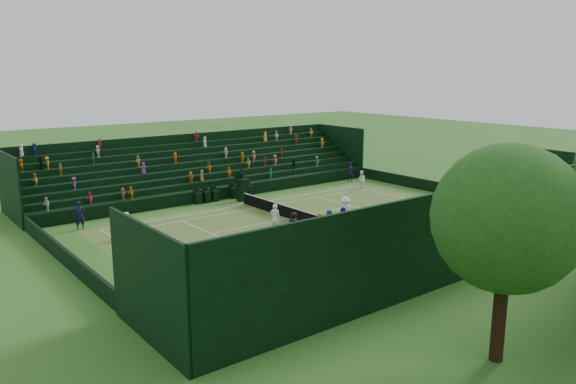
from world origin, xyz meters
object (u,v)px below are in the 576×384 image
Objects in this scene: player_near_west at (126,225)px; player_near_east at (275,218)px; umpire_chair at (242,187)px; tennis_net at (288,212)px; player_far_west at (361,180)px; player_far_east at (345,211)px.

player_near_west is 0.88× the size of player_near_east.
umpire_chair reaches higher than player_near_west.
umpire_chair reaches higher than tennis_net.
player_near_east is 16.12m from player_far_west.
player_far_west reaches higher than tennis_net.
tennis_net is at bearing -98.43° from player_near_west.
player_far_west is (-4.41, 11.90, 0.31)m from tennis_net.
player_near_east is at bearing -19.90° from umpire_chair.
player_near_west is 0.85× the size of player_far_east.
player_far_west is (2.52, 11.38, -0.35)m from umpire_chair.
umpire_chair is at bearing 175.72° from tennis_net.
player_far_east is (3.78, 2.10, 0.49)m from tennis_net.
player_far_west is (-6.63, 14.69, -0.15)m from player_near_east.
player_near_west is (4.38, -11.68, -0.32)m from umpire_chair.
player_far_east is at bearing -25.41° from player_far_west.
umpire_chair reaches higher than player_far_west.
umpire_chair is at bearing -77.82° from player_far_west.
player_near_west reaches higher than tennis_net.
player_near_west reaches higher than player_far_west.
player_near_west is 9.63m from player_near_east.
player_near_west is at bearing -102.88° from tennis_net.
player_near_east is at bearing -51.57° from tennis_net.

